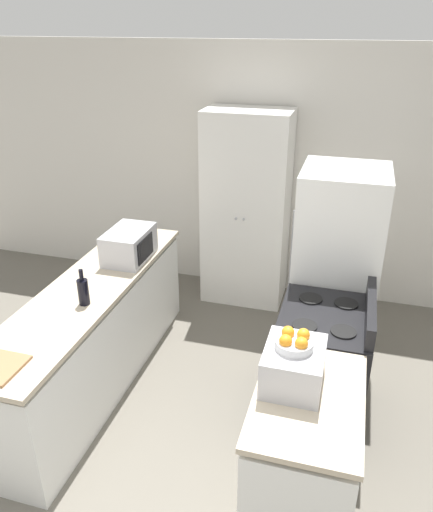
{
  "coord_description": "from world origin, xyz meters",
  "views": [
    {
      "loc": [
        0.99,
        -1.62,
        2.78
      ],
      "look_at": [
        0.0,
        1.85,
        1.05
      ],
      "focal_mm": 35.0,
      "sensor_mm": 36.0,
      "label": 1
    }
  ],
  "objects_px": {
    "microwave": "(129,245)",
    "toaster_oven": "(293,366)",
    "fruit_bowl": "(294,341)",
    "stove": "(320,366)",
    "refrigerator": "(336,270)",
    "pantry_cabinet": "(246,210)",
    "wine_bottle": "(83,291)"
  },
  "relations": [
    {
      "from": "pantry_cabinet",
      "to": "fruit_bowl",
      "type": "height_order",
      "value": "pantry_cabinet"
    },
    {
      "from": "refrigerator",
      "to": "microwave",
      "type": "distance_m",
      "value": 1.76
    },
    {
      "from": "microwave",
      "to": "fruit_bowl",
      "type": "bearing_deg",
      "value": -38.01
    },
    {
      "from": "pantry_cabinet",
      "to": "wine_bottle",
      "type": "relative_size",
      "value": 7.22
    },
    {
      "from": "microwave",
      "to": "toaster_oven",
      "type": "bearing_deg",
      "value": -38.1
    },
    {
      "from": "refrigerator",
      "to": "toaster_oven",
      "type": "relative_size",
      "value": 4.41
    },
    {
      "from": "pantry_cabinet",
      "to": "microwave",
      "type": "distance_m",
      "value": 1.41
    },
    {
      "from": "wine_bottle",
      "to": "toaster_oven",
      "type": "bearing_deg",
      "value": -16.09
    },
    {
      "from": "fruit_bowl",
      "to": "refrigerator",
      "type": "bearing_deg",
      "value": 84.46
    },
    {
      "from": "stove",
      "to": "microwave",
      "type": "bearing_deg",
      "value": 165.11
    },
    {
      "from": "pantry_cabinet",
      "to": "toaster_oven",
      "type": "distance_m",
      "value": 2.56
    },
    {
      "from": "refrigerator",
      "to": "toaster_oven",
      "type": "height_order",
      "value": "refrigerator"
    },
    {
      "from": "toaster_oven",
      "to": "pantry_cabinet",
      "type": "bearing_deg",
      "value": 108.79
    },
    {
      "from": "wine_bottle",
      "to": "toaster_oven",
      "type": "relative_size",
      "value": 0.7
    },
    {
      "from": "wine_bottle",
      "to": "pantry_cabinet",
      "type": "bearing_deg",
      "value": 69.24
    },
    {
      "from": "pantry_cabinet",
      "to": "refrigerator",
      "type": "bearing_deg",
      "value": -41.74
    },
    {
      "from": "microwave",
      "to": "fruit_bowl",
      "type": "xyz_separation_m",
      "value": [
        1.57,
        -1.23,
        0.15
      ]
    },
    {
      "from": "toaster_oven",
      "to": "fruit_bowl",
      "type": "bearing_deg",
      "value": 124.97
    },
    {
      "from": "stove",
      "to": "refrigerator",
      "type": "bearing_deg",
      "value": 88.79
    },
    {
      "from": "stove",
      "to": "toaster_oven",
      "type": "height_order",
      "value": "toaster_oven"
    },
    {
      "from": "microwave",
      "to": "wine_bottle",
      "type": "xyz_separation_m",
      "value": [
        0.0,
        -0.78,
        -0.03
      ]
    },
    {
      "from": "stove",
      "to": "refrigerator",
      "type": "relative_size",
      "value": 0.61
    },
    {
      "from": "pantry_cabinet",
      "to": "toaster_oven",
      "type": "bearing_deg",
      "value": -71.21
    },
    {
      "from": "refrigerator",
      "to": "pantry_cabinet",
      "type": "bearing_deg",
      "value": 138.26
    },
    {
      "from": "microwave",
      "to": "toaster_oven",
      "type": "height_order",
      "value": "microwave"
    },
    {
      "from": "microwave",
      "to": "stove",
      "type": "bearing_deg",
      "value": -14.89
    },
    {
      "from": "microwave",
      "to": "pantry_cabinet",
      "type": "bearing_deg",
      "value": 57.81
    },
    {
      "from": "refrigerator",
      "to": "toaster_oven",
      "type": "distance_m",
      "value": 1.58
    },
    {
      "from": "stove",
      "to": "microwave",
      "type": "height_order",
      "value": "microwave"
    },
    {
      "from": "refrigerator",
      "to": "microwave",
      "type": "bearing_deg",
      "value": -169.28
    },
    {
      "from": "wine_bottle",
      "to": "microwave",
      "type": "bearing_deg",
      "value": 90.14
    },
    {
      "from": "microwave",
      "to": "fruit_bowl",
      "type": "relative_size",
      "value": 2.29
    }
  ]
}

